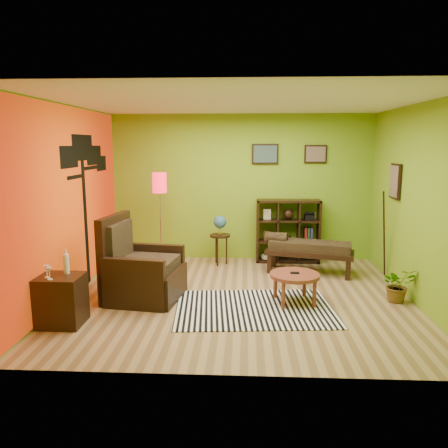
{
  "coord_description": "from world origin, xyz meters",
  "views": [
    {
      "loc": [
        0.09,
        -6.19,
        2.23
      ],
      "look_at": [
        -0.23,
        0.26,
        1.05
      ],
      "focal_mm": 35.0,
      "sensor_mm": 36.0,
      "label": 1
    }
  ],
  "objects_px": {
    "floor_lamp": "(160,192)",
    "potted_plant": "(397,288)",
    "coffee_table": "(295,278)",
    "globe_table": "(220,228)",
    "cube_shelf": "(289,231)",
    "bench": "(307,248)",
    "armchair": "(140,274)",
    "side_cabinet": "(61,300)"
  },
  "relations": [
    {
      "from": "armchair",
      "to": "globe_table",
      "type": "xyz_separation_m",
      "value": [
        1.06,
        1.89,
        0.33
      ]
    },
    {
      "from": "armchair",
      "to": "globe_table",
      "type": "height_order",
      "value": "armchair"
    },
    {
      "from": "side_cabinet",
      "to": "floor_lamp",
      "type": "distance_m",
      "value": 2.87
    },
    {
      "from": "coffee_table",
      "to": "potted_plant",
      "type": "xyz_separation_m",
      "value": [
        1.48,
        0.12,
        -0.18
      ]
    },
    {
      "from": "globe_table",
      "to": "potted_plant",
      "type": "height_order",
      "value": "globe_table"
    },
    {
      "from": "globe_table",
      "to": "side_cabinet",
      "type": "bearing_deg",
      "value": -122.26
    },
    {
      "from": "armchair",
      "to": "potted_plant",
      "type": "relative_size",
      "value": 2.44
    },
    {
      "from": "floor_lamp",
      "to": "globe_table",
      "type": "xyz_separation_m",
      "value": [
        1.05,
        0.34,
        -0.7
      ]
    },
    {
      "from": "floor_lamp",
      "to": "cube_shelf",
      "type": "relative_size",
      "value": 1.45
    },
    {
      "from": "side_cabinet",
      "to": "bench",
      "type": "relative_size",
      "value": 0.6
    },
    {
      "from": "cube_shelf",
      "to": "potted_plant",
      "type": "height_order",
      "value": "cube_shelf"
    },
    {
      "from": "side_cabinet",
      "to": "potted_plant",
      "type": "relative_size",
      "value": 1.88
    },
    {
      "from": "globe_table",
      "to": "bench",
      "type": "xyz_separation_m",
      "value": [
        1.55,
        -0.48,
        -0.26
      ]
    },
    {
      "from": "armchair",
      "to": "potted_plant",
      "type": "xyz_separation_m",
      "value": [
        3.72,
        0.04,
        -0.18
      ]
    },
    {
      "from": "side_cabinet",
      "to": "bench",
      "type": "xyz_separation_m",
      "value": [
        3.37,
        2.39,
        0.12
      ]
    },
    {
      "from": "coffee_table",
      "to": "floor_lamp",
      "type": "xyz_separation_m",
      "value": [
        -2.22,
        1.63,
        1.04
      ]
    },
    {
      "from": "floor_lamp",
      "to": "cube_shelf",
      "type": "distance_m",
      "value": 2.55
    },
    {
      "from": "globe_table",
      "to": "potted_plant",
      "type": "distance_m",
      "value": 3.28
    },
    {
      "from": "coffee_table",
      "to": "globe_table",
      "type": "xyz_separation_m",
      "value": [
        -1.18,
        1.97,
        0.33
      ]
    },
    {
      "from": "armchair",
      "to": "globe_table",
      "type": "bearing_deg",
      "value": 60.64
    },
    {
      "from": "cube_shelf",
      "to": "armchair",
      "type": "bearing_deg",
      "value": -137.65
    },
    {
      "from": "side_cabinet",
      "to": "floor_lamp",
      "type": "height_order",
      "value": "floor_lamp"
    },
    {
      "from": "floor_lamp",
      "to": "cube_shelf",
      "type": "bearing_deg",
      "value": 14.43
    },
    {
      "from": "armchair",
      "to": "floor_lamp",
      "type": "bearing_deg",
      "value": 89.46
    },
    {
      "from": "armchair",
      "to": "globe_table",
      "type": "distance_m",
      "value": 2.19
    },
    {
      "from": "side_cabinet",
      "to": "cube_shelf",
      "type": "bearing_deg",
      "value": 45.25
    },
    {
      "from": "cube_shelf",
      "to": "potted_plant",
      "type": "relative_size",
      "value": 2.38
    },
    {
      "from": "potted_plant",
      "to": "coffee_table",
      "type": "bearing_deg",
      "value": -175.26
    },
    {
      "from": "bench",
      "to": "globe_table",
      "type": "bearing_deg",
      "value": 162.79
    },
    {
      "from": "floor_lamp",
      "to": "potted_plant",
      "type": "xyz_separation_m",
      "value": [
        3.71,
        -1.51,
        -1.21
      ]
    },
    {
      "from": "globe_table",
      "to": "floor_lamp",
      "type": "bearing_deg",
      "value": -162.07
    },
    {
      "from": "armchair",
      "to": "cube_shelf",
      "type": "relative_size",
      "value": 1.02
    },
    {
      "from": "coffee_table",
      "to": "globe_table",
      "type": "height_order",
      "value": "globe_table"
    },
    {
      "from": "coffee_table",
      "to": "armchair",
      "type": "distance_m",
      "value": 2.24
    },
    {
      "from": "coffee_table",
      "to": "globe_table",
      "type": "bearing_deg",
      "value": 120.83
    },
    {
      "from": "cube_shelf",
      "to": "bench",
      "type": "relative_size",
      "value": 0.76
    },
    {
      "from": "cube_shelf",
      "to": "bench",
      "type": "bearing_deg",
      "value": -71.06
    },
    {
      "from": "coffee_table",
      "to": "armchair",
      "type": "xyz_separation_m",
      "value": [
        -2.24,
        0.09,
        -0.0
      ]
    },
    {
      "from": "floor_lamp",
      "to": "globe_table",
      "type": "bearing_deg",
      "value": 17.93
    },
    {
      "from": "floor_lamp",
      "to": "coffee_table",
      "type": "bearing_deg",
      "value": -36.31
    },
    {
      "from": "armchair",
      "to": "cube_shelf",
      "type": "height_order",
      "value": "armchair"
    },
    {
      "from": "bench",
      "to": "potted_plant",
      "type": "bearing_deg",
      "value": -51.0
    }
  ]
}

